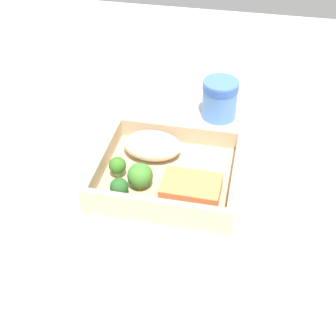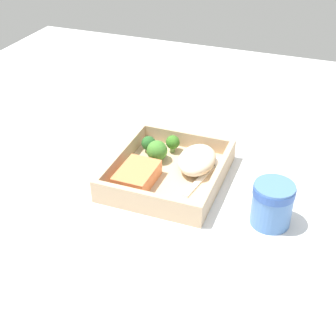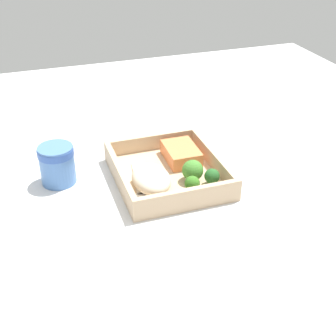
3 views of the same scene
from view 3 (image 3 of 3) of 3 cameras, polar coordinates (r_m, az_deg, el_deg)
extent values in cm
cube|color=silver|center=(100.28, 0.00, -1.81)|extent=(160.00, 160.00, 2.00)
cube|color=tan|center=(99.42, 0.00, -1.04)|extent=(24.85, 21.96, 1.20)
cube|color=tan|center=(95.83, -5.89, -0.89)|extent=(24.85, 1.20, 3.57)
cube|color=tan|center=(101.54, 5.56, 1.11)|extent=(24.85, 1.20, 3.57)
cube|color=tan|center=(108.00, -2.03, 3.19)|extent=(1.20, 19.56, 3.57)
cube|color=tan|center=(88.84, 2.46, -3.57)|extent=(1.20, 19.56, 3.57)
cube|color=#E9804A|center=(103.63, 1.61, 1.79)|extent=(9.88, 6.96, 3.16)
ellipsoid|color=beige|center=(93.49, -2.06, -1.32)|extent=(10.74, 7.56, 4.37)
cylinder|color=#7FA25B|center=(95.69, 5.34, -1.74)|extent=(1.20, 1.20, 1.20)
sphere|color=#265B26|center=(94.90, 5.38, -1.00)|extent=(3.15, 3.15, 3.15)
cylinder|color=#7EA659|center=(92.58, 2.94, -2.74)|extent=(1.16, 1.16, 1.56)
sphere|color=#387221|center=(91.69, 2.96, -1.90)|extent=(3.05, 3.05, 3.05)
cylinder|color=#7C965B|center=(96.78, 3.00, -1.22)|extent=(1.68, 1.68, 1.22)
sphere|color=#42812F|center=(95.82, 3.02, -0.29)|extent=(4.41, 4.41, 4.41)
cube|color=white|center=(97.72, -3.87, -1.17)|extent=(12.40, 3.21, 0.44)
cube|color=white|center=(91.15, -3.38, -3.79)|extent=(3.73, 2.75, 0.44)
cylinder|color=#4B77B7|center=(99.31, -13.35, 0.40)|extent=(7.21, 7.21, 8.33)
cylinder|color=#3356A8|center=(97.85, -13.56, 1.92)|extent=(7.42, 7.42, 1.50)
cube|color=white|center=(80.25, 7.42, -10.88)|extent=(11.53, 12.96, 0.24)
camera|label=1|loc=(1.28, 28.76, 28.82)|focal=50.00mm
camera|label=2|loc=(1.53, -22.04, 29.99)|focal=50.00mm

